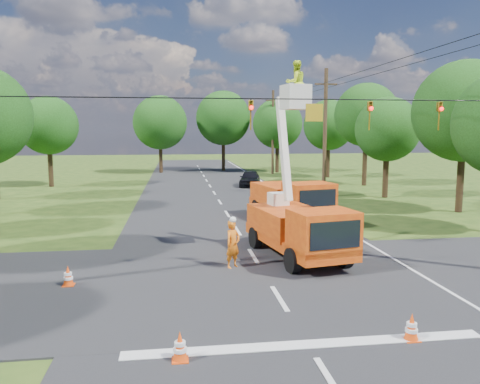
{
  "coord_description": "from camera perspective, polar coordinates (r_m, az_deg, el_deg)",
  "views": [
    {
      "loc": [
        -3.12,
        -13.72,
        5.25
      ],
      "look_at": [
        -0.4,
        6.13,
        2.6
      ],
      "focal_mm": 35.0,
      "sensor_mm": 36.0,
      "label": 1
    }
  ],
  "objects": [
    {
      "name": "edge_line",
      "position": [
        35.22,
        6.63,
        -1.09
      ],
      "size": [
        0.12,
        90.0,
        0.02
      ],
      "primitive_type": "cube",
      "color": "silver",
      "rests_on": "ground"
    },
    {
      "name": "road_cross",
      "position": [
        16.86,
        3.32,
        -10.62
      ],
      "size": [
        56.0,
        10.0,
        0.07
      ],
      "primitive_type": "cube",
      "color": "black",
      "rests_on": "ground"
    },
    {
      "name": "traffic_cone_6",
      "position": [
        31.84,
        3.4,
        -1.32
      ],
      "size": [
        0.38,
        0.38,
        0.71
      ],
      "color": "#F2470C",
      "rests_on": "ground"
    },
    {
      "name": "stop_bar",
      "position": [
        12.16,
        8.28,
        -18.11
      ],
      "size": [
        9.0,
        0.45,
        0.02
      ],
      "primitive_type": "cube",
      "color": "silver",
      "rests_on": "ground"
    },
    {
      "name": "traffic_cone_3",
      "position": [
        25.27,
        3.23,
        -3.64
      ],
      "size": [
        0.38,
        0.38,
        0.71
      ],
      "color": "#F2470C",
      "rests_on": "ground"
    },
    {
      "name": "traffic_cone_2",
      "position": [
        23.46,
        3.55,
        -4.52
      ],
      "size": [
        0.38,
        0.38,
        0.71
      ],
      "color": "#F2470C",
      "rests_on": "ground"
    },
    {
      "name": "tree_left_f",
      "position": [
        47.19,
        -22.32,
        7.5
      ],
      "size": [
        5.4,
        5.4,
        8.4
      ],
      "color": "#382616",
      "rests_on": "ground"
    },
    {
      "name": "tree_right_b",
      "position": [
        33.14,
        25.69,
        8.84
      ],
      "size": [
        6.4,
        6.4,
        9.65
      ],
      "color": "#382616",
      "rests_on": "ground"
    },
    {
      "name": "ground",
      "position": [
        34.27,
        -2.48,
        -1.29
      ],
      "size": [
        140.0,
        140.0,
        0.0
      ],
      "primitive_type": "plane",
      "color": "#284414",
      "rests_on": "ground"
    },
    {
      "name": "traffic_cone_4",
      "position": [
        17.06,
        -20.22,
        -9.6
      ],
      "size": [
        0.38,
        0.38,
        0.71
      ],
      "color": "#F2470C",
      "rests_on": "ground"
    },
    {
      "name": "road_main",
      "position": [
        34.27,
        -2.48,
        -1.29
      ],
      "size": [
        12.0,
        100.0,
        0.06
      ],
      "primitive_type": "cube",
      "color": "black",
      "rests_on": "ground"
    },
    {
      "name": "pole_right_far",
      "position": [
        56.92,
        4.02,
        7.36
      ],
      "size": [
        1.8,
        0.3,
        10.0
      ],
      "color": "#4C3823",
      "rests_on": "ground"
    },
    {
      "name": "tree_right_e",
      "position": [
        53.47,
        10.76,
        8.0
      ],
      "size": [
        5.6,
        5.6,
        8.63
      ],
      "color": "#382616",
      "rests_on": "ground"
    },
    {
      "name": "tree_far_c",
      "position": [
        59.09,
        4.59,
        8.29
      ],
      "size": [
        6.2,
        6.2,
        9.18
      ],
      "color": "#382616",
      "rests_on": "ground"
    },
    {
      "name": "ground_worker",
      "position": [
        17.94,
        -0.87,
        -6.4
      ],
      "size": [
        0.81,
        0.77,
        1.86
      ],
      "primitive_type": "imported",
      "rotation": [
        0.0,
        0.0,
        0.67
      ],
      "color": "orange",
      "rests_on": "ground"
    },
    {
      "name": "distant_car",
      "position": [
        44.14,
        1.21,
        1.68
      ],
      "size": [
        2.75,
        4.73,
        1.51
      ],
      "primitive_type": "imported",
      "rotation": [
        0.0,
        0.0,
        -0.23
      ],
      "color": "black",
      "rests_on": "ground"
    },
    {
      "name": "signal_span",
      "position": [
        16.61,
        11.14,
        9.57
      ],
      "size": [
        18.0,
        0.29,
        1.07
      ],
      "color": "black",
      "rests_on": "ground"
    },
    {
      "name": "traffic_cone_0",
      "position": [
        11.29,
        -7.33,
        -18.2
      ],
      "size": [
        0.38,
        0.38,
        0.71
      ],
      "color": "#F2470C",
      "rests_on": "ground"
    },
    {
      "name": "bucket_truck",
      "position": [
        19.28,
        7.17,
        -3.11
      ],
      "size": [
        3.41,
        6.53,
        8.03
      ],
      "rotation": [
        0.0,
        0.0,
        0.19
      ],
      "color": "#ED5E10",
      "rests_on": "ground"
    },
    {
      "name": "tree_right_c",
      "position": [
        38.36,
        17.53,
        7.28
      ],
      "size": [
        5.0,
        5.0,
        7.83
      ],
      "color": "#382616",
      "rests_on": "ground"
    },
    {
      "name": "tree_right_d",
      "position": [
        46.35,
        15.15,
        9.04
      ],
      "size": [
        6.0,
        6.0,
        9.7
      ],
      "color": "#382616",
      "rests_on": "ground"
    },
    {
      "name": "traffic_cone_1",
      "position": [
        12.89,
        20.18,
        -15.23
      ],
      "size": [
        0.38,
        0.38,
        0.71
      ],
      "color": "#F2470C",
      "rests_on": "ground"
    },
    {
      "name": "second_truck",
      "position": [
        27.05,
        6.28,
        -0.94
      ],
      "size": [
        3.78,
        6.97,
        2.48
      ],
      "rotation": [
        0.0,
        0.0,
        0.22
      ],
      "color": "#ED5E10",
      "rests_on": "ground"
    },
    {
      "name": "tree_far_a",
      "position": [
        58.76,
        -9.73,
        8.33
      ],
      "size": [
        6.6,
        6.6,
        9.5
      ],
      "color": "#382616",
      "rests_on": "ground"
    },
    {
      "name": "pole_right_mid",
      "position": [
        37.56,
        10.31,
        7.19
      ],
      "size": [
        1.8,
        0.3,
        10.0
      ],
      "color": "#4C3823",
      "rests_on": "ground"
    },
    {
      "name": "tree_far_b",
      "position": [
        61.05,
        -2.06,
        8.98
      ],
      "size": [
        7.0,
        7.0,
        10.32
      ],
      "color": "#382616",
      "rests_on": "ground"
    }
  ]
}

